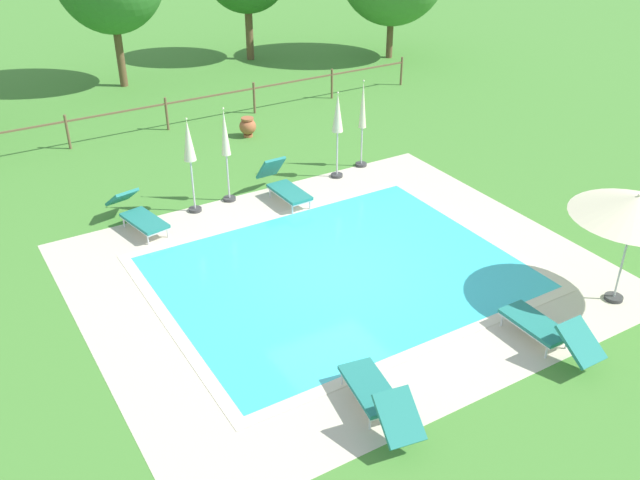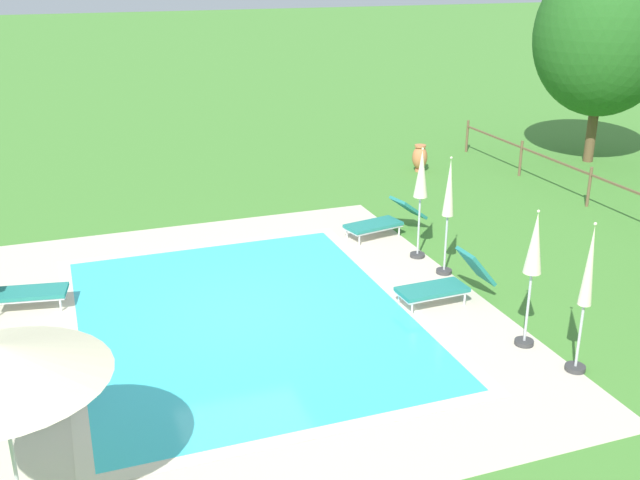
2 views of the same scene
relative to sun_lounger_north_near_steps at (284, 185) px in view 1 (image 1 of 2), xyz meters
The scene contains 15 objects.
ground_plane 3.77m from the sun_lounger_north_near_steps, 100.39° to the right, with size 160.00×160.00×0.00m, color #478433.
pool_deck_paving 3.77m from the sun_lounger_north_near_steps, 100.39° to the right, with size 10.50×8.96×0.01m, color beige.
swimming_pool_water 3.77m from the sun_lounger_north_near_steps, 100.39° to the right, with size 7.22×5.68×0.01m, color #38C6D1.
pool_coping_rim 3.77m from the sun_lounger_north_near_steps, 100.39° to the right, with size 7.70×6.16×0.01m.
sun_lounger_north_near_steps is the anchor object (origin of this frame).
sun_lounger_north_mid 7.94m from the sun_lounger_north_near_steps, 107.82° to the right, with size 0.93×2.08×0.83m.
sun_lounger_north_far 7.79m from the sun_lounger_north_near_steps, 81.33° to the right, with size 0.60×2.02×0.81m.
sun_lounger_south_near_corner 3.69m from the sun_lounger_north_near_steps, behind, with size 0.98×2.08×0.83m.
patio_umbrella_open_foreground 8.31m from the sun_lounger_north_near_steps, 64.82° to the right, with size 2.40×2.40×2.33m.
patio_umbrella_closed_row_west 2.32m from the sun_lounger_north_near_steps, 14.10° to the left, with size 0.32×0.32×2.38m.
patio_umbrella_closed_row_mid_west 1.84m from the sun_lounger_north_near_steps, 151.27° to the left, with size 0.32×0.32×2.46m.
patio_umbrella_closed_row_centre 2.62m from the sun_lounger_north_near_steps, 165.77° to the left, with size 0.32×0.32×2.42m.
patio_umbrella_closed_row_mid_east 3.18m from the sun_lounger_north_near_steps, 14.62° to the left, with size 0.32×0.32×2.47m.
terracotta_urn_by_tree 4.59m from the sun_lounger_north_near_steps, 75.53° to the left, with size 0.52×0.52×0.61m.
perimeter_fence 6.33m from the sun_lounger_north_near_steps, 96.98° to the left, with size 18.44×0.08×1.05m.
Camera 1 is at (-6.84, -10.54, 7.93)m, focal length 39.29 mm.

